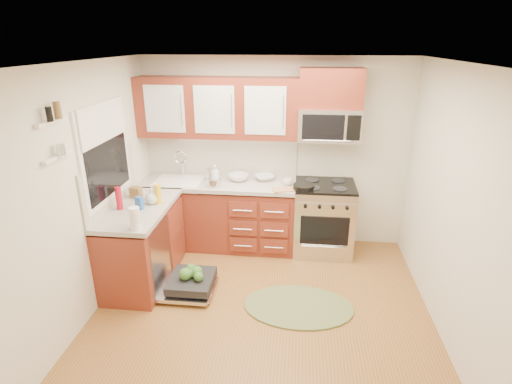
# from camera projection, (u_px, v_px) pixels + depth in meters

# --- Properties ---
(floor) EXTENTS (3.50, 3.50, 0.00)m
(floor) POSITION_uv_depth(u_px,v_px,m) (261.00, 314.00, 4.18)
(floor) COLOR brown
(floor) RESTS_ON ground
(ceiling) EXTENTS (3.50, 3.50, 0.00)m
(ceiling) POSITION_uv_depth(u_px,v_px,m) (263.00, 63.00, 3.28)
(ceiling) COLOR white
(ceiling) RESTS_ON ground
(wall_back) EXTENTS (3.50, 0.04, 2.50)m
(wall_back) POSITION_uv_depth(u_px,v_px,m) (275.00, 153.00, 5.35)
(wall_back) COLOR beige
(wall_back) RESTS_ON ground
(wall_front) EXTENTS (3.50, 0.04, 2.50)m
(wall_front) POSITION_uv_depth(u_px,v_px,m) (230.00, 331.00, 2.10)
(wall_front) COLOR beige
(wall_front) RESTS_ON ground
(wall_left) EXTENTS (0.04, 3.50, 2.50)m
(wall_left) POSITION_uv_depth(u_px,v_px,m) (84.00, 196.00, 3.90)
(wall_left) COLOR beige
(wall_left) RESTS_ON ground
(wall_right) EXTENTS (0.04, 3.50, 2.50)m
(wall_right) POSITION_uv_depth(u_px,v_px,m) (458.00, 212.00, 3.55)
(wall_right) COLOR beige
(wall_right) RESTS_ON ground
(base_cabinet_back) EXTENTS (2.05, 0.60, 0.85)m
(base_cabinet_back) POSITION_uv_depth(u_px,v_px,m) (219.00, 216.00, 5.44)
(base_cabinet_back) COLOR maroon
(base_cabinet_back) RESTS_ON ground
(base_cabinet_left) EXTENTS (0.60, 1.25, 0.85)m
(base_cabinet_left) POSITION_uv_depth(u_px,v_px,m) (143.00, 246.00, 4.66)
(base_cabinet_left) COLOR maroon
(base_cabinet_left) RESTS_ON ground
(countertop_back) EXTENTS (2.07, 0.64, 0.05)m
(countertop_back) POSITION_uv_depth(u_px,v_px,m) (218.00, 184.00, 5.26)
(countertop_back) COLOR #9D9890
(countertop_back) RESTS_ON base_cabinet_back
(countertop_left) EXTENTS (0.64, 1.27, 0.05)m
(countertop_left) POSITION_uv_depth(u_px,v_px,m) (139.00, 209.00, 4.49)
(countertop_left) COLOR #9D9890
(countertop_left) RESTS_ON base_cabinet_left
(backsplash_back) EXTENTS (2.05, 0.02, 0.57)m
(backsplash_back) POSITION_uv_depth(u_px,v_px,m) (221.00, 155.00, 5.42)
(backsplash_back) COLOR #B0AC9E
(backsplash_back) RESTS_ON ground
(backsplash_left) EXTENTS (0.02, 1.25, 0.57)m
(backsplash_left) POSITION_uv_depth(u_px,v_px,m) (110.00, 182.00, 4.40)
(backsplash_left) COLOR #B0AC9E
(backsplash_left) RESTS_ON ground
(upper_cabinets) EXTENTS (2.05, 0.35, 0.75)m
(upper_cabinets) POSITION_uv_depth(u_px,v_px,m) (217.00, 108.00, 5.04)
(upper_cabinets) COLOR maroon
(upper_cabinets) RESTS_ON ground
(cabinet_over_mw) EXTENTS (0.76, 0.35, 0.47)m
(cabinet_over_mw) POSITION_uv_depth(u_px,v_px,m) (331.00, 88.00, 4.80)
(cabinet_over_mw) COLOR maroon
(cabinet_over_mw) RESTS_ON ground
(range) EXTENTS (0.76, 0.64, 0.95)m
(range) POSITION_uv_depth(u_px,v_px,m) (323.00, 218.00, 5.26)
(range) COLOR silver
(range) RESTS_ON ground
(microwave) EXTENTS (0.76, 0.38, 0.40)m
(microwave) POSITION_uv_depth(u_px,v_px,m) (329.00, 124.00, 4.93)
(microwave) COLOR silver
(microwave) RESTS_ON ground
(sink) EXTENTS (0.62, 0.50, 0.26)m
(sink) POSITION_uv_depth(u_px,v_px,m) (179.00, 190.00, 5.33)
(sink) COLOR white
(sink) RESTS_ON ground
(dishwasher) EXTENTS (0.70, 0.60, 0.20)m
(dishwasher) POSITION_uv_depth(u_px,v_px,m) (188.00, 284.00, 4.51)
(dishwasher) COLOR silver
(dishwasher) RESTS_ON ground
(window) EXTENTS (0.03, 1.05, 1.05)m
(window) POSITION_uv_depth(u_px,v_px,m) (105.00, 153.00, 4.26)
(window) COLOR white
(window) RESTS_ON ground
(window_blind) EXTENTS (0.02, 0.96, 0.40)m
(window_blind) POSITION_uv_depth(u_px,v_px,m) (103.00, 122.00, 4.14)
(window_blind) COLOR white
(window_blind) RESTS_ON ground
(shelf_upper) EXTENTS (0.04, 0.40, 0.03)m
(shelf_upper) POSITION_uv_depth(u_px,v_px,m) (51.00, 122.00, 3.29)
(shelf_upper) COLOR white
(shelf_upper) RESTS_ON ground
(shelf_lower) EXTENTS (0.04, 0.40, 0.03)m
(shelf_lower) POSITION_uv_depth(u_px,v_px,m) (58.00, 157.00, 3.40)
(shelf_lower) COLOR white
(shelf_lower) RESTS_ON ground
(rug) EXTENTS (1.22, 0.85, 0.02)m
(rug) POSITION_uv_depth(u_px,v_px,m) (298.00, 306.00, 4.27)
(rug) COLOR olive
(rug) RESTS_ON ground
(skillet) EXTENTS (0.27, 0.27, 0.05)m
(skillet) POSITION_uv_depth(u_px,v_px,m) (304.00, 187.00, 4.95)
(skillet) COLOR black
(skillet) RESTS_ON range
(stock_pot) EXTENTS (0.22, 0.22, 0.11)m
(stock_pot) POSITION_uv_depth(u_px,v_px,m) (214.00, 183.00, 5.07)
(stock_pot) COLOR silver
(stock_pot) RESTS_ON countertop_back
(cutting_board) EXTENTS (0.30, 0.23, 0.02)m
(cutting_board) POSITION_uv_depth(u_px,v_px,m) (283.00, 190.00, 4.96)
(cutting_board) COLOR #B07650
(cutting_board) RESTS_ON countertop_back
(canister) EXTENTS (0.11, 0.11, 0.17)m
(canister) POSITION_uv_depth(u_px,v_px,m) (210.00, 175.00, 5.28)
(canister) COLOR silver
(canister) RESTS_ON countertop_back
(paper_towel_roll) EXTENTS (0.14, 0.14, 0.23)m
(paper_towel_roll) POSITION_uv_depth(u_px,v_px,m) (135.00, 219.00, 3.91)
(paper_towel_roll) COLOR white
(paper_towel_roll) RESTS_ON countertop_left
(mustard_bottle) EXTENTS (0.09, 0.09, 0.23)m
(mustard_bottle) POSITION_uv_depth(u_px,v_px,m) (158.00, 194.00, 4.53)
(mustard_bottle) COLOR yellow
(mustard_bottle) RESTS_ON countertop_left
(red_bottle) EXTENTS (0.07, 0.07, 0.26)m
(red_bottle) POSITION_uv_depth(u_px,v_px,m) (119.00, 198.00, 4.37)
(red_bottle) COLOR red
(red_bottle) RESTS_ON countertop_left
(wooden_box) EXTENTS (0.14, 0.11, 0.13)m
(wooden_box) POSITION_uv_depth(u_px,v_px,m) (136.00, 192.00, 4.72)
(wooden_box) COLOR brown
(wooden_box) RESTS_ON countertop_left
(blue_carton) EXTENTS (0.10, 0.08, 0.14)m
(blue_carton) POSITION_uv_depth(u_px,v_px,m) (139.00, 203.00, 4.40)
(blue_carton) COLOR #255DB0
(blue_carton) RESTS_ON countertop_left
(bowl_a) EXTENTS (0.33, 0.33, 0.06)m
(bowl_a) POSITION_uv_depth(u_px,v_px,m) (265.00, 178.00, 5.32)
(bowl_a) COLOR #999999
(bowl_a) RESTS_ON countertop_back
(bowl_b) EXTENTS (0.33, 0.33, 0.08)m
(bowl_b) POSITION_uv_depth(u_px,v_px,m) (238.00, 177.00, 5.30)
(bowl_b) COLOR #999999
(bowl_b) RESTS_ON countertop_back
(cup) EXTENTS (0.14, 0.14, 0.10)m
(cup) POSITION_uv_depth(u_px,v_px,m) (288.00, 182.00, 5.12)
(cup) COLOR #999999
(cup) RESTS_ON countertop_back
(soap_bottle_a) EXTENTS (0.12, 0.12, 0.27)m
(soap_bottle_a) POSITION_uv_depth(u_px,v_px,m) (215.00, 175.00, 5.09)
(soap_bottle_a) COLOR #999999
(soap_bottle_a) RESTS_ON countertop_back
(soap_bottle_b) EXTENTS (0.09, 0.09, 0.20)m
(soap_bottle_b) POSITION_uv_depth(u_px,v_px,m) (155.00, 191.00, 4.66)
(soap_bottle_b) COLOR #999999
(soap_bottle_b) RESTS_ON countertop_left
(soap_bottle_c) EXTENTS (0.17, 0.17, 0.19)m
(soap_bottle_c) POSITION_uv_depth(u_px,v_px,m) (152.00, 196.00, 4.53)
(soap_bottle_c) COLOR #999999
(soap_bottle_c) RESTS_ON countertop_left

